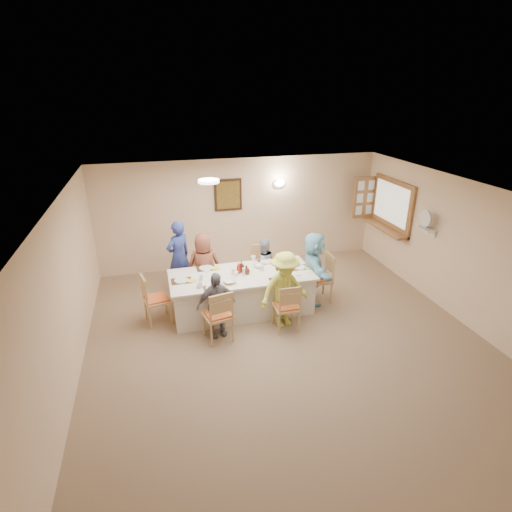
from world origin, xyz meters
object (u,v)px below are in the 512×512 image
object	(u,v)px
serving_hatch	(392,205)
desk_fan	(427,222)
chair_back_left	(204,274)
caregiver	(179,257)
diner_front_left	(216,305)
diner_right_end	(313,268)
dining_table	(242,292)
chair_back_right	(261,268)
condiment_ketchup	(239,268)
chair_front_left	(218,314)
diner_back_right	(263,265)
chair_left_end	(157,298)
chair_front_right	(286,306)
diner_back_left	(204,267)
chair_right_end	(319,278)
diner_front_right	(284,290)

from	to	relation	value
serving_hatch	desk_fan	world-z (taller)	serving_hatch
chair_back_left	caregiver	world-z (taller)	caregiver
diner_front_left	diner_right_end	bearing A→B (deg)	7.12
dining_table	chair_back_right	distance (m)	1.00
dining_table	condiment_ketchup	distance (m)	0.49
chair_front_left	diner_back_right	size ratio (longest dim) A/B	0.83
chair_left_end	caregiver	distance (m)	1.28
chair_back_left	chair_front_right	xyz separation A→B (m)	(1.20, -1.60, -0.00)
chair_left_end	diner_right_end	size ratio (longest dim) A/B	0.66
chair_back_left	chair_front_left	bearing A→B (deg)	-83.78
chair_front_left	diner_back_left	distance (m)	1.49
chair_left_end	chair_front_left	bearing A→B (deg)	-141.96
serving_hatch	chair_front_left	world-z (taller)	serving_hatch
desk_fan	chair_left_end	distance (m)	5.27
chair_front_right	caregiver	size ratio (longest dim) A/B	0.60
dining_table	chair_front_left	size ratio (longest dim) A/B	2.78
chair_right_end	caregiver	xyz separation A→B (m)	(-2.60, 1.15, 0.27)
chair_left_end	chair_front_right	bearing A→B (deg)	-122.27
chair_back_right	diner_front_right	xyz separation A→B (m)	(-0.00, -1.48, 0.24)
chair_front_right	diner_front_right	xyz separation A→B (m)	(-0.00, 0.12, 0.25)
desk_fan	diner_front_left	bearing A→B (deg)	-174.19
diner_back_right	chair_back_left	bearing A→B (deg)	-13.37
dining_table	diner_back_left	world-z (taller)	diner_back_left
chair_right_end	diner_back_right	world-z (taller)	diner_back_right
dining_table	diner_back_right	distance (m)	0.93
diner_back_right	chair_left_end	bearing A→B (deg)	9.89
dining_table	diner_back_right	world-z (taller)	diner_back_right
chair_left_end	diner_right_end	world-z (taller)	diner_right_end
chair_back_left	chair_right_end	distance (m)	2.29
chair_back_left	diner_right_end	size ratio (longest dim) A/B	0.64
chair_front_left	diner_back_right	bearing A→B (deg)	-140.45
diner_back_right	diner_right_end	world-z (taller)	diner_right_end
serving_hatch	diner_front_right	world-z (taller)	serving_hatch
chair_front_right	diner_back_right	bearing A→B (deg)	-89.57
desk_fan	chair_back_right	size ratio (longest dim) A/B	0.33
diner_right_end	chair_front_left	bearing A→B (deg)	122.28
chair_front_left	chair_front_right	world-z (taller)	chair_front_left
diner_back_left	condiment_ketchup	world-z (taller)	diner_back_left
chair_back_left	chair_right_end	size ratio (longest dim) A/B	0.94
chair_front_left	chair_back_right	bearing A→B (deg)	-138.28
serving_hatch	diner_front_left	size ratio (longest dim) A/B	1.28
chair_back_right	diner_right_end	xyz separation A→B (m)	(0.82, -0.80, 0.26)
diner_right_end	diner_front_right	bearing A→B (deg)	140.34
condiment_ketchup	caregiver	bearing A→B (deg)	132.66
chair_left_end	diner_right_end	bearing A→B (deg)	-101.86
chair_front_left	chair_right_end	bearing A→B (deg)	-171.00
caregiver	desk_fan	bearing A→B (deg)	131.60
desk_fan	chair_front_right	distance (m)	3.24
chair_front_left	caregiver	xyz separation A→B (m)	(-0.45, 1.95, 0.28)
condiment_ketchup	desk_fan	bearing A→B (deg)	-4.89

